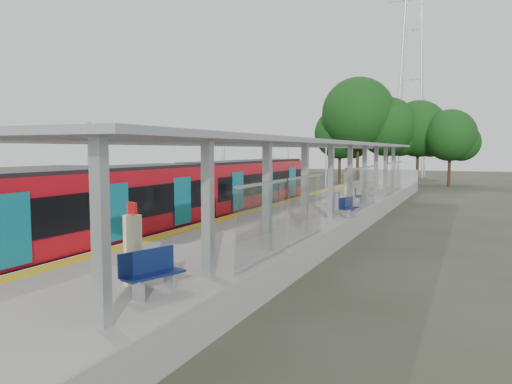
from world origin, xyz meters
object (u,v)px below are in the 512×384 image
bench_mid (348,206)px  bench_far (357,195)px  bench_near (151,271)px  info_pillar_far (348,185)px  info_pillar_near (133,249)px  litter_bin (336,200)px  train (188,195)px

bench_mid → bench_far: (-0.98, 6.68, -0.02)m
bench_near → bench_far: 21.50m
info_pillar_far → info_pillar_near: bearing=-75.6°
info_pillar_near → litter_bin: 17.56m
bench_mid → info_pillar_near: size_ratio=0.72×
litter_bin → bench_near: bearing=-88.9°
bench_far → litter_bin: bearing=-110.4°
litter_bin → train: bearing=-131.8°
bench_far → litter_bin: 3.49m
train → info_pillar_far: (4.83, 12.94, -0.17)m
bench_near → info_pillar_far: bearing=111.7°
bench_mid → info_pillar_near: 14.47m
bench_far → train: bearing=-135.3°
bench_mid → info_pillar_far: size_ratio=0.71×
info_pillar_near → litter_bin: bearing=113.2°
info_pillar_far → train: bearing=-97.0°
info_pillar_near → litter_bin: size_ratio=2.18×
bench_near → bench_mid: bearing=104.8°
bench_near → info_pillar_far: size_ratio=0.76×
bench_near → info_pillar_near: (-0.87, 0.49, 0.34)m
train → bench_mid: train is taller
bench_near → litter_bin: bench_near is taller
bench_near → info_pillar_near: bearing=169.3°
bench_mid → info_pillar_far: info_pillar_far is taller
info_pillar_near → info_pillar_far: info_pillar_far is taller
bench_mid → info_pillar_far: (-2.29, 9.75, 0.38)m
train → litter_bin: train is taller
bench_near → info_pillar_near: 1.05m
train → bench_far: 11.63m
bench_mid → bench_far: size_ratio=1.03×
train → info_pillar_far: bearing=69.5°
train → bench_mid: size_ratio=19.16×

